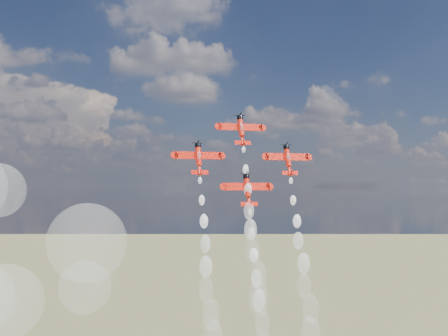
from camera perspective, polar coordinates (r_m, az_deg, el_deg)
The scene contains 7 objects.
plane_lead at distance 154.26m, azimuth 1.88°, elevation 4.23°, with size 13.55×5.93×9.31m.
plane_left at distance 147.29m, azimuth -2.77°, elevation 1.10°, with size 13.55×5.93×9.31m.
plane_right at distance 154.80m, azimuth 6.97°, elevation 0.96°, with size 13.55×5.93×9.31m.
plane_slot at distance 147.24m, azimuth 2.58°, elevation -2.32°, with size 13.55×5.93×9.31m.
smoke_trail_lead at distance 141.49m, azimuth 3.43°, elevation -10.61°, with size 5.48×17.71×42.81m.
smoke_trail_left at distance 136.78m, azimuth -1.57°, elevation -14.56°, with size 5.28×17.80×42.07m.
smoke_trail_right at distance 145.03m, azimuth 9.05°, elevation -14.00°, with size 5.61×17.24×43.02m.
Camera 1 is at (-43.53, -123.03, 91.49)m, focal length 42.00 mm.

